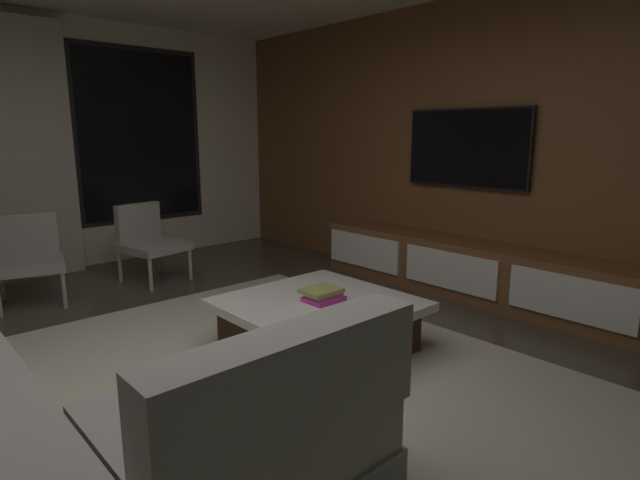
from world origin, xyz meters
name	(u,v)px	position (x,y,z in m)	size (l,w,h in m)	color
floor	(200,404)	(0.00, 0.00, 0.00)	(9.20, 9.20, 0.00)	#473D33
back_wall_with_window	(9,147)	(-0.06, 3.62, 1.34)	(6.60, 0.30, 2.70)	beige
media_wall	(498,148)	(3.06, 0.00, 1.35)	(0.12, 7.80, 2.70)	brown
area_rug	(262,389)	(0.35, -0.10, 0.01)	(3.20, 3.80, 0.01)	beige
sectional_couch	(0,440)	(-0.97, -0.18, 0.29)	(1.98, 2.50, 0.82)	gray
coffee_table	(318,325)	(0.98, 0.10, 0.19)	(1.16, 1.16, 0.36)	black
book_stack_on_coffee_table	(323,295)	(1.00, 0.08, 0.40)	(0.26, 0.22, 0.09)	#D836AD
accent_chair_near_window	(148,238)	(0.87, 2.56, 0.43)	(0.64, 0.66, 0.78)	#B2ADA0
accent_chair_by_curtain	(29,254)	(-0.21, 2.60, 0.43)	(0.66, 0.68, 0.78)	#B2ADA0
media_console	(468,271)	(2.77, 0.05, 0.25)	(0.46, 3.10, 0.52)	brown
mounted_tv	(466,148)	(2.95, 0.25, 1.35)	(0.05, 1.24, 0.72)	black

